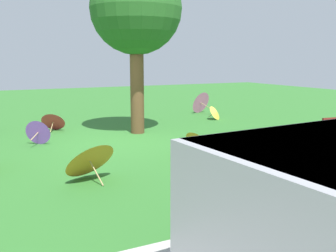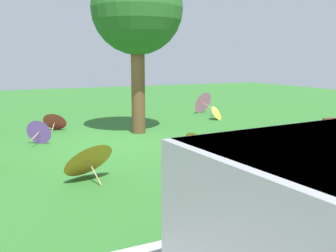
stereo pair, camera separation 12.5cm
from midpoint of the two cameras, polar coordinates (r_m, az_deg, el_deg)
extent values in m
plane|color=#2D6B28|center=(10.46, -5.96, -2.27)|extent=(40.00, 40.00, 0.00)
cylinder|color=black|center=(4.07, 8.91, -16.99)|extent=(0.77, 0.27, 0.76)
cube|color=black|center=(9.63, 22.45, -2.70)|extent=(0.13, 0.41, 0.45)
cylinder|color=brown|center=(11.42, -4.20, 6.05)|extent=(0.41, 0.41, 2.87)
sphere|color=#286023|center=(11.49, -4.35, 17.22)|extent=(2.66, 2.66, 2.66)
cylinder|color=tan|center=(7.00, -10.43, -6.96)|extent=(0.15, 0.40, 0.39)
cone|color=orange|center=(7.14, -11.62, -4.69)|extent=(1.14, 1.01, 0.79)
sphere|color=tan|center=(7.17, -11.86, -4.21)|extent=(0.05, 0.06, 0.05)
cylinder|color=tan|center=(10.31, -19.00, -1.45)|extent=(0.26, 0.39, 0.14)
cone|color=purple|center=(10.54, -18.39, -0.78)|extent=(0.71, 0.59, 0.67)
sphere|color=tan|center=(10.58, -18.29, -0.66)|extent=(0.05, 0.06, 0.04)
cylinder|color=tan|center=(12.26, -16.58, -0.11)|extent=(0.18, 0.30, 0.28)
cone|color=#D8383F|center=(12.43, -16.30, 0.87)|extent=(0.92, 0.85, 0.66)
sphere|color=tan|center=(12.48, -16.23, 1.12)|extent=(0.06, 0.06, 0.05)
cylinder|color=tan|center=(8.63, 4.24, -3.71)|extent=(0.35, 0.13, 0.27)
cone|color=orange|center=(8.76, 5.27, -2.44)|extent=(0.72, 0.85, 0.67)
sphere|color=tan|center=(8.79, 5.51, -2.14)|extent=(0.06, 0.05, 0.05)
cylinder|color=tan|center=(14.25, 7.10, 1.65)|extent=(0.16, 0.22, 0.17)
cone|color=yellow|center=(14.17, 7.73, 2.03)|extent=(0.70, 0.65, 0.54)
sphere|color=tan|center=(14.15, 7.91, 2.13)|extent=(0.06, 0.06, 0.05)
cylinder|color=tan|center=(15.62, 6.32, 3.01)|extent=(0.19, 0.58, 0.24)
cone|color=pink|center=(15.86, 5.26, 3.65)|extent=(1.03, 0.75, 0.94)
sphere|color=tan|center=(15.92, 5.01, 3.81)|extent=(0.05, 0.05, 0.05)
camera|label=1|loc=(0.06, -89.61, 0.07)|focal=40.58mm
camera|label=2|loc=(0.06, 90.39, -0.07)|focal=40.58mm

